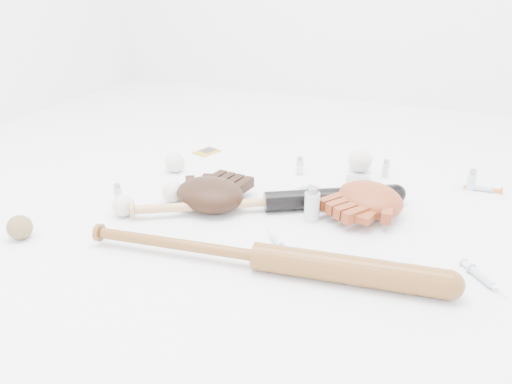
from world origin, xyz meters
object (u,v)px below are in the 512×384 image
at_px(bat_dark, 268,202).
at_px(glove_dark, 210,194).
at_px(pedestal, 359,177).
at_px(bat_wood, 258,256).

bearing_deg(bat_dark, glove_dark, 164.50).
bearing_deg(pedestal, glove_dark, -136.88).
bearing_deg(glove_dark, bat_wood, -35.94).
xyz_separation_m(bat_wood, pedestal, (0.12, 0.62, -0.01)).
height_order(bat_dark, bat_wood, bat_wood).
distance_m(bat_wood, glove_dark, 0.37).
height_order(bat_dark, pedestal, bat_dark).
distance_m(bat_dark, pedestal, 0.38).
distance_m(bat_dark, bat_wood, 0.32).
relative_size(bat_dark, pedestal, 10.86).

